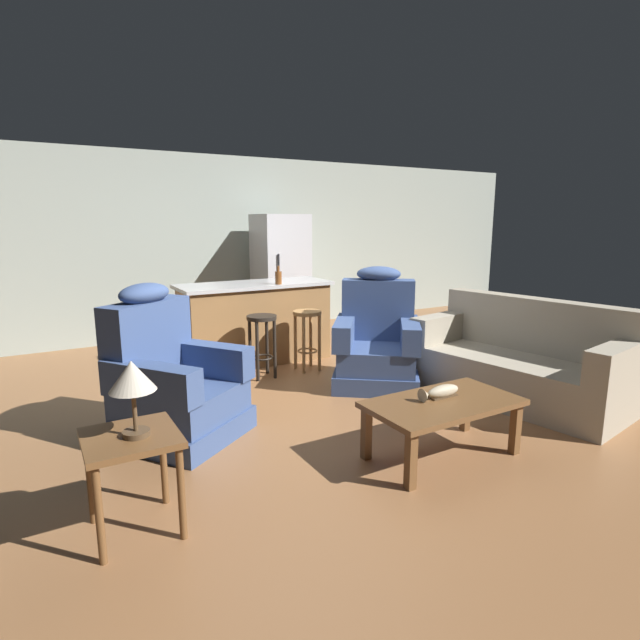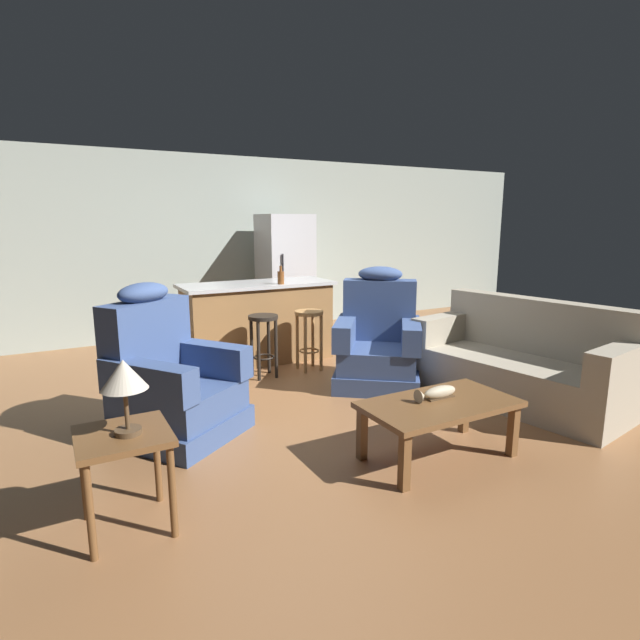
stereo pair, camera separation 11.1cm
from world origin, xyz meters
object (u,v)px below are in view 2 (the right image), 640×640
(table_lamp, at_px, (124,378))
(kitchen_island, at_px, (258,322))
(bottle_tall_green, at_px, (281,277))
(couch, at_px, (521,365))
(recliner_near_island, at_px, (378,343))
(fish_figurine, at_px, (436,393))
(refrigerator, at_px, (285,275))
(bar_stool_right, at_px, (309,329))
(recliner_near_lamp, at_px, (170,383))
(coffee_table, at_px, (439,409))
(end_table, at_px, (124,450))
(bar_stool_left, at_px, (263,334))

(table_lamp, xyz_separation_m, kitchen_island, (1.87, 2.83, -0.39))
(bottle_tall_green, bearing_deg, couch, -56.31)
(recliner_near_island, distance_m, kitchen_island, 1.59)
(fish_figurine, height_order, refrigerator, refrigerator)
(recliner_near_island, relative_size, bar_stool_right, 1.76)
(recliner_near_lamp, relative_size, bar_stool_right, 1.76)
(coffee_table, relative_size, fish_figurine, 3.24)
(recliner_near_lamp, height_order, bar_stool_right, recliner_near_lamp)
(fish_figurine, relative_size, refrigerator, 0.19)
(coffee_table, height_order, end_table, end_table)
(couch, xyz_separation_m, refrigerator, (-0.74, 3.65, 0.54))
(recliner_near_lamp, bearing_deg, coffee_table, 14.54)
(couch, relative_size, bar_stool_left, 2.96)
(coffee_table, relative_size, bar_stool_left, 1.62)
(recliner_near_lamp, distance_m, table_lamp, 1.35)
(recliner_near_island, height_order, end_table, recliner_near_island)
(end_table, bearing_deg, bar_stool_left, 51.85)
(fish_figurine, bearing_deg, kitchen_island, 93.72)
(table_lamp, bearing_deg, kitchen_island, 56.55)
(bottle_tall_green, bearing_deg, fish_figurine, -90.05)
(recliner_near_island, relative_size, kitchen_island, 0.67)
(kitchen_island, relative_size, bottle_tall_green, 8.48)
(recliner_near_island, relative_size, end_table, 2.14)
(fish_figurine, bearing_deg, end_table, 176.59)
(couch, height_order, recliner_near_island, recliner_near_island)
(recliner_near_lamp, xyz_separation_m, refrigerator, (2.32, 2.85, 0.46))
(fish_figurine, relative_size, recliner_near_lamp, 0.28)
(recliner_near_lamp, bearing_deg, bar_stool_left, 94.95)
(table_lamp, relative_size, kitchen_island, 0.23)
(couch, distance_m, end_table, 3.57)
(end_table, distance_m, bar_stool_left, 2.76)
(bar_stool_left, bearing_deg, table_lamp, -127.35)
(coffee_table, distance_m, refrigerator, 4.28)
(bar_stool_left, height_order, refrigerator, refrigerator)
(kitchen_island, bearing_deg, table_lamp, -123.45)
(fish_figurine, height_order, bar_stool_left, bar_stool_left)
(couch, bearing_deg, end_table, -4.12)
(coffee_table, xyz_separation_m, couch, (1.49, 0.53, -0.02))
(table_lamp, bearing_deg, fish_figurine, -2.62)
(recliner_near_island, distance_m, end_table, 3.01)
(bar_stool_right, distance_m, refrigerator, 1.96)
(recliner_near_lamp, distance_m, bar_stool_right, 2.03)
(table_lamp, relative_size, bar_stool_left, 0.60)
(coffee_table, height_order, recliner_near_lamp, recliner_near_lamp)
(recliner_near_lamp, distance_m, refrigerator, 3.70)
(kitchen_island, height_order, bar_stool_right, kitchen_island)
(coffee_table, xyz_separation_m, end_table, (-2.07, 0.18, 0.10))
(table_lamp, bearing_deg, bar_stool_right, 44.59)
(recliner_near_lamp, relative_size, bar_stool_left, 1.76)
(fish_figurine, relative_size, table_lamp, 0.83)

